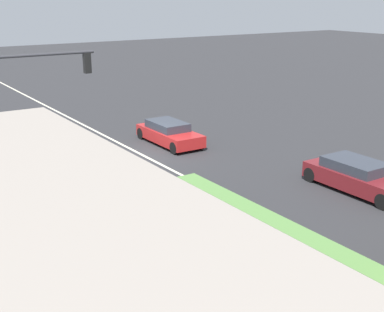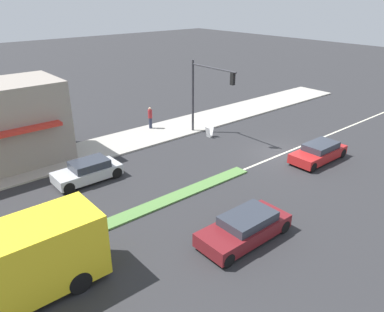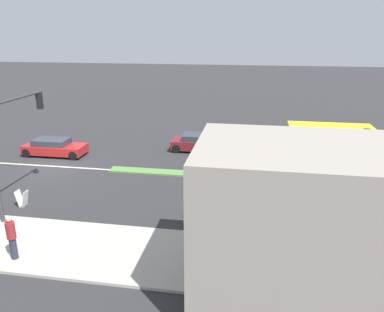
{
  "view_description": "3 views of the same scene",
  "coord_description": "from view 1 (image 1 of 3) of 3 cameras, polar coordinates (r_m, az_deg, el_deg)",
  "views": [
    {
      "loc": [
        11.92,
        22.69,
        7.72
      ],
      "look_at": [
        1.05,
        6.12,
        1.69
      ],
      "focal_mm": 50.0,
      "sensor_mm": 36.0,
      "label": 1
    },
    {
      "loc": [
        -14.32,
        20.18,
        10.35
      ],
      "look_at": [
        0.74,
        7.52,
        1.74
      ],
      "focal_mm": 35.0,
      "sensor_mm": 36.0,
      "label": 2
    },
    {
      "loc": [
        21.31,
        12.86,
        8.45
      ],
      "look_at": [
        1.96,
        9.61,
        1.89
      ],
      "focal_mm": 35.0,
      "sensor_mm": 36.0,
      "label": 3
    }
  ],
  "objects": [
    {
      "name": "lane_marking_center",
      "position": [
        26.76,
        -5.31,
        0.11
      ],
      "size": [
        0.16,
        60.0,
        0.01
      ],
      "primitive_type": "cube",
      "color": "beige",
      "rests_on": "ground"
    },
    {
      "name": "sedan_silver",
      "position": [
        14.55,
        -0.21,
        -12.32
      ],
      "size": [
        1.76,
        3.9,
        1.25
      ],
      "color": "#B7BABF",
      "rests_on": "ground"
    },
    {
      "name": "sedan_maroon",
      "position": [
        22.76,
        17.29,
        -2.06
      ],
      "size": [
        1.9,
        4.53,
        1.24
      ],
      "color": "maroon",
      "rests_on": "ground"
    },
    {
      "name": "hatchback_red",
      "position": [
        28.53,
        -2.44,
        2.44
      ],
      "size": [
        1.77,
        4.33,
        1.2
      ],
      "color": "#AD1E1E",
      "rests_on": "ground"
    },
    {
      "name": "traffic_signal_main",
      "position": [
        22.1,
        -17.65,
        6.19
      ],
      "size": [
        4.59,
        0.34,
        5.6
      ],
      "color": "#333338",
      "rests_on": "sidewalk_right"
    },
    {
      "name": "warning_aframe_sign",
      "position": [
        23.2,
        -16.1,
        -2.07
      ],
      "size": [
        0.45,
        0.53,
        0.84
      ],
      "color": "silver",
      "rests_on": "ground"
    }
  ]
}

